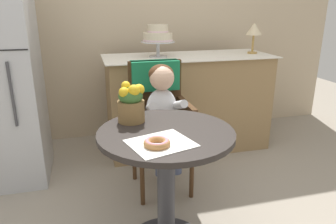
# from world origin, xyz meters

# --- Properties ---
(back_wall) EXTENTS (4.80, 0.10, 2.70)m
(back_wall) POSITION_xyz_m (0.00, 1.85, 1.35)
(back_wall) COLOR #C1AD8E
(back_wall) RESTS_ON ground
(cafe_table) EXTENTS (0.72, 0.72, 0.72)m
(cafe_table) POSITION_xyz_m (0.00, 0.00, 0.51)
(cafe_table) COLOR #282321
(cafe_table) RESTS_ON ground
(wicker_chair) EXTENTS (0.42, 0.45, 0.95)m
(wicker_chair) POSITION_xyz_m (0.12, 0.70, 0.64)
(wicker_chair) COLOR #472D19
(wicker_chair) RESTS_ON ground
(seated_child) EXTENTS (0.27, 0.32, 0.73)m
(seated_child) POSITION_xyz_m (0.12, 0.55, 0.68)
(seated_child) COLOR silver
(seated_child) RESTS_ON ground
(paper_napkin) EXTENTS (0.34, 0.32, 0.00)m
(paper_napkin) POSITION_xyz_m (-0.06, -0.15, 0.72)
(paper_napkin) COLOR white
(paper_napkin) RESTS_ON cafe_table
(donut_front) EXTENTS (0.12, 0.12, 0.04)m
(donut_front) POSITION_xyz_m (-0.09, -0.18, 0.74)
(donut_front) COLOR #AD7542
(donut_front) RESTS_ON cafe_table
(flower_vase) EXTENTS (0.15, 0.15, 0.23)m
(flower_vase) POSITION_xyz_m (-0.15, 0.19, 0.83)
(flower_vase) COLOR brown
(flower_vase) RESTS_ON cafe_table
(display_counter) EXTENTS (1.56, 0.62, 0.90)m
(display_counter) POSITION_xyz_m (0.55, 1.30, 0.45)
(display_counter) COLOR #93754C
(display_counter) RESTS_ON ground
(tiered_cake_stand) EXTENTS (0.30, 0.30, 0.28)m
(tiered_cake_stand) POSITION_xyz_m (0.26, 1.30, 1.08)
(tiered_cake_stand) COLOR silver
(tiered_cake_stand) RESTS_ON display_counter
(table_lamp) EXTENTS (0.15, 0.15, 0.28)m
(table_lamp) POSITION_xyz_m (1.18, 1.28, 1.12)
(table_lamp) COLOR #B28C47
(table_lamp) RESTS_ON display_counter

